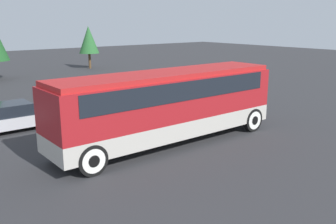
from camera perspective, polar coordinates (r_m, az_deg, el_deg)
The scene contains 5 objects.
ground_plane at distance 17.19m, azimuth 0.00°, elevation -4.81°, with size 120.00×120.00×0.00m, color #2D2D30.
tour_bus at distance 16.72m, azimuth 0.26°, elevation 1.76°, with size 11.08×2.59×3.30m.
parked_car_near at distance 24.68m, azimuth 0.43°, elevation 2.72°, with size 4.46×1.93×1.51m.
parked_car_mid at distance 20.57m, azimuth -23.06°, elevation -0.75°, with size 4.50×1.91×1.43m.
tree_right at distance 44.97m, azimuth -11.99°, elevation 10.71°, with size 2.30×2.30×4.88m.
Camera 1 is at (-10.18, -12.72, 5.48)m, focal length 40.00 mm.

